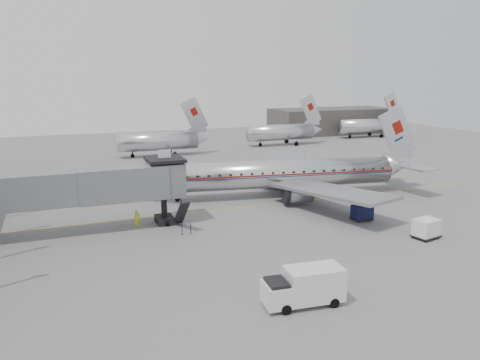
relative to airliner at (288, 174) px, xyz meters
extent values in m
plane|color=slate|center=(-6.65, -8.89, -2.64)|extent=(160.00, 160.00, 0.00)
cube|color=#3C3936|center=(38.35, 51.11, 0.36)|extent=(30.00, 12.00, 6.00)
cube|color=gold|center=(-3.65, -2.89, -2.64)|extent=(60.00, 0.15, 0.01)
cube|color=#595C5E|center=(-28.65, -5.29, 1.66)|extent=(12.00, 2.80, 3.00)
cube|color=#595C5E|center=(-19.65, -5.29, 1.66)|extent=(8.00, 3.00, 3.10)
cube|color=#595C5E|center=(-15.65, -4.89, 1.66)|extent=(3.20, 3.60, 3.20)
cube|color=black|center=(-15.65, -4.89, 3.56)|extent=(3.40, 3.80, 0.30)
cube|color=white|center=(-15.65, -4.89, 4.06)|extent=(1.20, 0.15, 0.80)
cylinder|color=black|center=(-15.95, -5.29, -1.24)|extent=(0.56, 0.56, 2.80)
cube|color=black|center=(-15.95, -5.29, -2.29)|extent=(1.60, 2.20, 0.70)
cylinder|color=black|center=(-15.95, -6.29, -2.34)|extent=(0.30, 0.60, 0.60)
cylinder|color=black|center=(-15.95, -4.29, -2.34)|extent=(0.30, 0.60, 0.60)
cube|color=black|center=(-14.85, -7.59, -1.14)|extent=(0.90, 3.20, 2.90)
cylinder|color=silver|center=(-8.65, 33.11, -0.04)|extent=(14.00, 3.20, 3.20)
cube|color=silver|center=(-1.85, 33.11, 4.36)|extent=(5.17, 0.26, 6.52)
cylinder|color=black|center=(-13.15, 33.11, -2.14)|extent=(0.24, 0.24, 1.00)
cylinder|color=silver|center=(17.35, 37.11, -0.04)|extent=(14.00, 3.20, 3.20)
cube|color=silver|center=(24.15, 37.11, 4.36)|extent=(5.17, 0.26, 6.52)
cylinder|color=black|center=(12.85, 37.11, -2.14)|extent=(0.24, 0.24, 1.00)
cylinder|color=silver|center=(41.35, 41.11, -0.04)|extent=(14.00, 3.20, 3.20)
cube|color=silver|center=(48.15, 41.11, 4.36)|extent=(5.17, 0.26, 6.52)
cylinder|color=black|center=(36.85, 41.11, -2.14)|extent=(0.24, 0.24, 1.00)
cylinder|color=silver|center=(-0.65, 0.11, 0.01)|extent=(26.70, 7.50, 3.27)
cone|color=silver|center=(-15.05, 2.46, 0.01)|extent=(3.14, 3.66, 3.27)
cone|color=silver|center=(14.00, -2.29, 0.36)|extent=(3.99, 3.64, 3.11)
cube|color=maroon|center=(-0.65, 0.11, 0.23)|extent=(26.71, 7.55, 0.16)
cube|color=navy|center=(-0.65, 0.11, 0.03)|extent=(26.71, 7.55, 0.09)
cube|color=silver|center=(13.74, -2.24, 4.43)|extent=(5.40, 1.14, 6.79)
cube|color=gray|center=(3.24, 7.53, -0.26)|extent=(11.82, 14.49, 1.05)
cube|color=gray|center=(0.68, -8.17, -0.26)|extent=(8.30, 14.91, 1.05)
cylinder|color=gray|center=(0.52, 4.57, -1.36)|extent=(3.27, 2.32, 1.86)
cylinder|color=gray|center=(-0.96, -4.50, -1.36)|extent=(3.27, 2.32, 1.86)
cylinder|color=black|center=(-12.87, 2.10, -2.07)|extent=(0.18, 0.18, 1.15)
cylinder|color=black|center=(1.46, 2.09, -2.03)|extent=(0.23, 0.23, 1.24)
cylinder|color=black|center=(1.46, 2.09, -2.25)|extent=(0.92, 0.45, 0.88)
cylinder|color=black|center=(0.72, -2.45, -2.03)|extent=(0.23, 0.23, 1.24)
cylinder|color=black|center=(0.72, -2.45, -2.25)|extent=(0.92, 0.45, 0.88)
cube|color=silver|center=(-10.79, -24.76, -1.31)|extent=(3.72, 2.29, 2.07)
cube|color=silver|center=(-13.24, -24.54, -1.71)|extent=(1.74, 2.01, 1.38)
cube|color=black|center=(-13.24, -24.54, -1.12)|extent=(1.33, 1.78, 0.59)
cylinder|color=black|center=(-13.03, -25.45, -2.33)|extent=(0.65, 0.30, 0.63)
cylinder|color=black|center=(-12.87, -23.68, -2.33)|extent=(0.65, 0.30, 0.63)
cylinder|color=black|center=(-9.89, -25.74, -2.33)|extent=(0.65, 0.30, 0.63)
cylinder|color=black|center=(-9.72, -23.97, -2.33)|extent=(0.65, 0.30, 0.63)
cube|color=black|center=(2.37, -11.47, -1.78)|extent=(1.84, 1.38, 1.28)
cube|color=black|center=(2.37, -11.47, -2.46)|extent=(1.93, 1.48, 0.11)
cylinder|color=black|center=(1.63, -12.01, -2.51)|extent=(0.27, 0.11, 0.27)
cylinder|color=black|center=(3.09, -12.03, -2.51)|extent=(0.27, 0.11, 0.27)
cylinder|color=black|center=(1.64, -10.92, -2.51)|extent=(0.27, 0.11, 0.27)
cylinder|color=black|center=(3.10, -10.93, -2.51)|extent=(0.27, 0.11, 0.27)
cube|color=white|center=(4.50, -17.87, -1.65)|extent=(2.36, 1.95, 1.46)
cube|color=black|center=(4.50, -17.87, -2.44)|extent=(2.48, 2.07, 0.13)
cylinder|color=black|center=(3.81, -18.65, -2.49)|extent=(0.33, 0.19, 0.31)
cylinder|color=black|center=(5.44, -18.31, -2.49)|extent=(0.33, 0.19, 0.31)
cylinder|color=black|center=(3.56, -17.42, -2.49)|extent=(0.33, 0.19, 0.31)
cylinder|color=black|center=(5.19, -17.09, -2.49)|extent=(0.33, 0.19, 0.31)
imported|color=#ACC817|center=(-18.65, -5.89, -1.79)|extent=(0.73, 0.61, 1.72)
camera|label=1|loc=(-24.91, -48.22, 11.38)|focal=35.00mm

